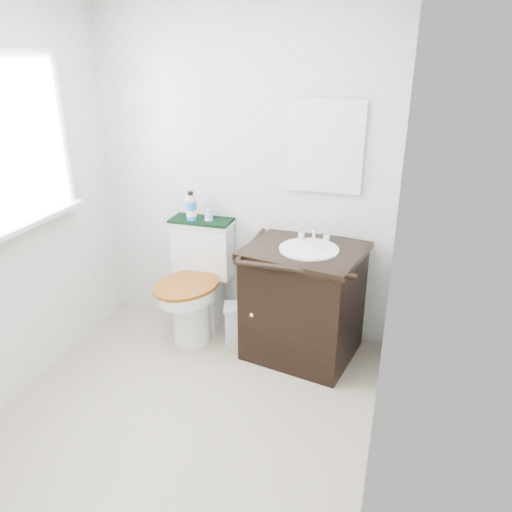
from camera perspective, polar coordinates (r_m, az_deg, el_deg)
The scene contains 12 objects.
floor at distance 3.19m, azimuth -8.41°, elevation -17.79°, with size 2.40×2.40×0.00m, color #B2A68F.
wall_back at distance 3.65m, azimuth -1.50°, elevation 9.08°, with size 2.40×2.40×0.00m, color silver.
wall_right at distance 2.33m, azimuth 15.14°, elevation 0.19°, with size 2.40×2.40×0.00m, color silver.
window at distance 3.30m, azimuth -25.58°, elevation 11.67°, with size 0.02×0.70×0.90m, color white.
mirror at distance 3.43m, azimuth 7.84°, elevation 12.28°, with size 0.50×0.02×0.60m, color silver.
toilet at distance 3.82m, azimuth -6.69°, elevation -3.57°, with size 0.52×0.69×0.86m.
vanity at distance 3.52m, azimuth 5.44°, elevation -4.91°, with size 0.87×0.78×0.92m.
trash_bin at distance 3.78m, azimuth -2.07°, elevation -7.59°, with size 0.24×0.22×0.30m.
towel at distance 3.74m, azimuth -6.28°, elevation 4.09°, with size 0.46×0.22×0.02m, color black.
mouthwash_bottle at distance 3.71m, azimuth -7.42°, elevation 5.61°, with size 0.08×0.08×0.22m.
cup at distance 3.70m, azimuth -5.44°, elevation 4.71°, with size 0.06×0.06×0.08m, color #83A8D7.
soap_bar at distance 3.49m, azimuth 5.28°, elevation 1.98°, with size 0.07×0.04×0.02m, color #1A6D7D.
Camera 1 is at (1.12, -2.16, 2.06)m, focal length 35.00 mm.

